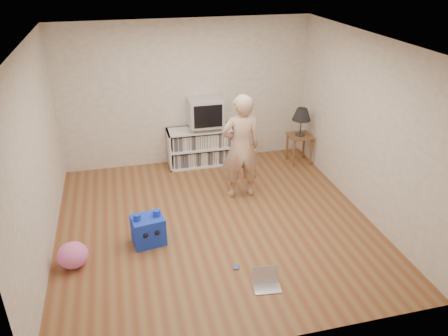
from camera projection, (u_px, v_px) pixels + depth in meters
ground at (215, 223)px, 6.41m from camera, size 4.50×4.50×0.00m
walls at (214, 142)px, 5.83m from camera, size 4.52×4.52×2.60m
ceiling at (213, 42)px, 5.25m from camera, size 4.50×4.50×0.01m
media_unit at (206, 146)px, 8.09m from camera, size 1.40×0.45×0.70m
dvd_deck at (205, 127)px, 7.90m from camera, size 0.45×0.35×0.07m
crt_tv at (205, 112)px, 7.77m from camera, size 0.60×0.53×0.50m
side_table at (299, 142)px, 8.09m from camera, size 0.42×0.42×0.55m
table_lamp at (302, 115)px, 7.86m from camera, size 0.34×0.34×0.52m
person at (241, 147)px, 6.78m from camera, size 0.63×0.42×1.71m
laptop at (266, 281)px, 5.20m from camera, size 0.35×0.29×0.22m
playing_cards at (236, 267)px, 5.50m from camera, size 0.09×0.11×0.02m
plush_blue at (148, 230)px, 5.90m from camera, size 0.47×0.41×0.49m
plush_pink at (73, 255)px, 5.48m from camera, size 0.40×0.40×0.33m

